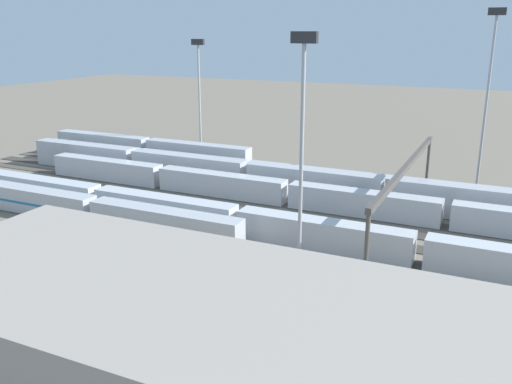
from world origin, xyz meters
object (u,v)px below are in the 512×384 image
train_on_track_2 (296,177)px  train_on_track_3 (313,184)px  light_mast_1 (302,126)px  signal_gantry (407,170)px  train_on_track_8 (94,211)px  train_on_track_1 (148,150)px  light_mast_2 (489,79)px  light_mast_0 (199,83)px  train_on_track_7 (229,219)px  train_on_track_4 (288,193)px

train_on_track_2 → train_on_track_3: train_on_track_3 is taller
light_mast_1 → signal_gantry: light_mast_1 is taller
train_on_track_8 → signal_gantry: bearing=-153.6°
train_on_track_1 → train_on_track_8: (-15.80, 35.00, -0.60)m
train_on_track_2 → light_mast_2: (-29.17, -13.49, 17.07)m
light_mast_2 → light_mast_0: bearing=1.3°
train_on_track_8 → signal_gantry: (-40.20, -20.00, 5.78)m
train_on_track_8 → train_on_track_7: train_on_track_7 is taller
train_on_track_4 → train_on_track_2: bearing=-75.8°
signal_gantry → train_on_track_3: bearing=-17.6°
train_on_track_1 → train_on_track_3: 41.46m
light_mast_0 → signal_gantry: light_mast_0 is taller
train_on_track_4 → light_mast_0: light_mast_0 is taller
train_on_track_1 → light_mast_0: bearing=-140.0°
train_on_track_7 → light_mast_1: light_mast_1 is taller
train_on_track_4 → light_mast_2: 39.42m
train_on_track_3 → signal_gantry: signal_gantry is taller
train_on_track_8 → signal_gantry: signal_gantry is taller
train_on_track_3 → light_mast_1: (-8.30, 28.18, 14.58)m
train_on_track_2 → light_mast_2: bearing=-155.2°
train_on_track_1 → train_on_track_2: bearing=171.9°
light_mast_1 → light_mast_2: 49.35m
train_on_track_4 → train_on_track_7: 15.23m
train_on_track_4 → light_mast_1: size_ratio=3.55×
train_on_track_8 → train_on_track_1: bearing=-65.7°
train_on_track_1 → train_on_track_7: bearing=139.5°
light_mast_0 → signal_gantry: size_ratio=0.56×
train_on_track_7 → signal_gantry: 26.30m
train_on_track_7 → signal_gantry: (-20.83, -15.00, 5.73)m
light_mast_0 → light_mast_1: size_ratio=0.93×
train_on_track_1 → signal_gantry: signal_gantry is taller
train_on_track_8 → train_on_track_2: 35.78m
light_mast_0 → signal_gantry: (-47.40, 22.22, -8.44)m
train_on_track_1 → train_on_track_3: (-40.24, 10.00, 0.01)m
train_on_track_1 → light_mast_1: size_ratio=1.75×
train_on_track_4 → train_on_track_8: bearing=42.2°
train_on_track_4 → train_on_track_3: (-2.40, -5.00, 0.60)m
train_on_track_8 → light_mast_0: bearing=-80.3°
train_on_track_4 → train_on_track_3: bearing=-115.6°
train_on_track_3 → train_on_track_8: bearing=45.7°
light_mast_2 → signal_gantry: (8.47, 23.49, -11.33)m
light_mast_0 → signal_gantry: bearing=154.9°
train_on_track_1 → signal_gantry: bearing=165.0°
train_on_track_4 → train_on_track_2: size_ratio=0.83×
train_on_track_3 → light_mast_0: (31.63, -17.22, 13.62)m
light_mast_1 → train_on_track_3: bearing=-73.6°
train_on_track_2 → train_on_track_8: bearing=57.0°
train_on_track_4 → light_mast_2: light_mast_2 is taller
train_on_track_7 → light_mast_0: 47.87m
light_mast_0 → light_mast_1: bearing=131.3°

